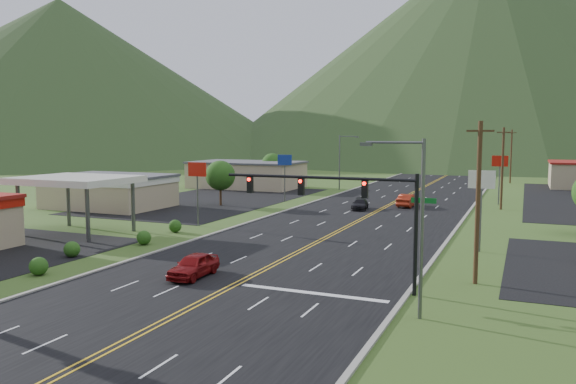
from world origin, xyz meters
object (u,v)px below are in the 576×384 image
at_px(car_dark_mid, 360,205).
at_px(car_red_far, 408,201).
at_px(streetlight_east, 416,216).
at_px(gas_canopy, 76,181).
at_px(streetlight_west, 341,159).
at_px(traffic_signal, 348,200).
at_px(car_red_near, 194,266).

distance_m(car_dark_mid, car_red_far, 6.89).
xyz_separation_m(streetlight_east, gas_canopy, (-33.18, 12.00, -0.31)).
xyz_separation_m(streetlight_west, car_dark_mid, (9.36, -21.87, -4.56)).
height_order(traffic_signal, car_dark_mid, traffic_signal).
bearing_deg(gas_canopy, streetlight_west, 77.87).
bearing_deg(car_red_far, car_red_near, 86.86).
bearing_deg(streetlight_east, traffic_signal, 139.61).
distance_m(streetlight_east, car_red_far, 44.06).
bearing_deg(traffic_signal, car_dark_mid, 104.46).
distance_m(traffic_signal, streetlight_west, 58.88).
height_order(car_red_near, car_red_far, car_red_far).
relative_size(traffic_signal, streetlight_east, 1.46).
bearing_deg(gas_canopy, car_dark_mid, 53.01).
distance_m(car_red_near, car_red_far, 40.93).
relative_size(traffic_signal, gas_canopy, 1.31).
xyz_separation_m(gas_canopy, car_red_far, (24.56, 30.99, -4.07)).
xyz_separation_m(car_dark_mid, car_red_far, (4.88, 4.86, 0.18)).
bearing_deg(gas_canopy, streetlight_east, -19.88).
bearing_deg(car_red_near, streetlight_east, -11.37).
xyz_separation_m(gas_canopy, car_red_near, (18.66, -9.51, -4.12)).
distance_m(streetlight_east, car_red_near, 15.38).
relative_size(traffic_signal, streetlight_west, 1.46).
bearing_deg(streetlight_east, car_red_near, 170.28).
height_order(traffic_signal, car_red_far, traffic_signal).
bearing_deg(car_red_near, streetlight_west, 96.60).
bearing_deg(car_dark_mid, gas_canopy, -135.69).
bearing_deg(streetlight_east, car_dark_mid, 109.49).
xyz_separation_m(streetlight_west, car_red_far, (14.24, -17.01, -4.38)).
xyz_separation_m(gas_canopy, car_dark_mid, (19.68, 26.13, -4.25)).
distance_m(gas_canopy, car_red_far, 39.75).
bearing_deg(car_red_far, streetlight_west, -44.92).
xyz_separation_m(car_red_near, car_red_far, (5.90, 40.50, 0.05)).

